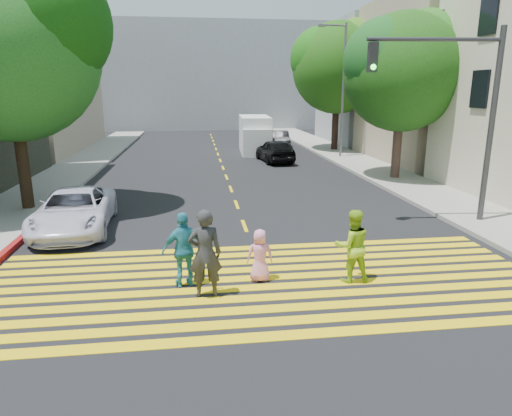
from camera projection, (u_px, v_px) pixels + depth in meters
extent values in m
plane|color=black|center=(274.00, 307.00, 9.70)|extent=(120.00, 120.00, 0.00)
cube|color=gray|center=(89.00, 160.00, 29.72)|extent=(3.00, 40.00, 0.15)
cube|color=gray|center=(380.00, 172.00, 25.15)|extent=(3.00, 60.00, 0.15)
cube|color=maroon|center=(30.00, 232.00, 14.57)|extent=(0.20, 8.00, 0.16)
cube|color=yellow|center=(285.00, 335.00, 8.55)|extent=(13.40, 0.35, 0.01)
cube|color=yellow|center=(280.00, 321.00, 9.07)|extent=(13.40, 0.35, 0.01)
cube|color=yellow|center=(275.00, 309.00, 9.60)|extent=(13.40, 0.35, 0.01)
cube|color=yellow|center=(271.00, 297.00, 10.13)|extent=(13.40, 0.35, 0.01)
cube|color=yellow|center=(267.00, 287.00, 10.66)|extent=(13.40, 0.35, 0.01)
cube|color=yellow|center=(264.00, 278.00, 11.19)|extent=(13.40, 0.35, 0.01)
cube|color=yellow|center=(261.00, 269.00, 11.71)|extent=(13.40, 0.35, 0.01)
cube|color=yellow|center=(258.00, 261.00, 12.24)|extent=(13.40, 0.35, 0.01)
cube|color=yellow|center=(255.00, 254.00, 12.77)|extent=(13.40, 0.35, 0.01)
cube|color=yellow|center=(253.00, 248.00, 13.30)|extent=(13.40, 0.35, 0.01)
cube|color=yellow|center=(244.00, 226.00, 15.46)|extent=(0.12, 1.40, 0.01)
cube|color=yellow|center=(237.00, 204.00, 18.34)|extent=(0.12, 1.40, 0.01)
cube|color=yellow|center=(231.00, 189.00, 21.22)|extent=(0.12, 1.40, 0.01)
cube|color=yellow|center=(226.00, 177.00, 24.10)|extent=(0.12, 1.40, 0.01)
cube|color=yellow|center=(223.00, 168.00, 26.97)|extent=(0.12, 1.40, 0.01)
cube|color=yellow|center=(220.00, 160.00, 29.85)|extent=(0.12, 1.40, 0.01)
cube|color=yellow|center=(218.00, 154.00, 32.73)|extent=(0.12, 1.40, 0.01)
cube|color=yellow|center=(216.00, 149.00, 35.61)|extent=(0.12, 1.40, 0.01)
cube|color=yellow|center=(214.00, 145.00, 38.49)|extent=(0.12, 1.40, 0.01)
cube|color=yellow|center=(213.00, 141.00, 41.37)|extent=(0.12, 1.40, 0.01)
cube|color=yellow|center=(212.00, 137.00, 44.25)|extent=(0.12, 1.40, 0.01)
cube|color=yellow|center=(211.00, 135.00, 47.13)|extent=(0.12, 1.40, 0.01)
cube|color=tan|center=(460.00, 81.00, 28.57)|extent=(10.00, 10.00, 10.00)
cube|color=gray|center=(388.00, 84.00, 39.13)|extent=(10.00, 10.00, 10.00)
cube|color=gray|center=(207.00, 77.00, 54.26)|extent=(30.00, 8.00, 12.00)
cylinder|color=black|center=(24.00, 169.00, 16.96)|extent=(0.55, 0.55, 3.26)
sphere|color=#134617|center=(9.00, 52.00, 15.92)|extent=(7.98, 7.98, 6.27)
sphere|color=black|center=(43.00, 23.00, 15.72)|extent=(5.99, 5.99, 4.70)
cylinder|color=#4C3228|center=(397.00, 151.00, 23.01)|extent=(0.46, 0.46, 3.01)
sphere|color=#093307|center=(403.00, 73.00, 22.06)|extent=(5.87, 5.87, 5.67)
sphere|color=#265811|center=(424.00, 55.00, 22.24)|extent=(4.40, 4.40, 4.25)
sphere|color=#18491B|center=(385.00, 60.00, 21.63)|extent=(4.11, 4.11, 3.97)
cylinder|color=black|center=(335.00, 128.00, 33.96)|extent=(0.60, 0.60, 3.41)
sphere|color=#1A5511|center=(338.00, 68.00, 32.88)|extent=(8.22, 8.22, 6.50)
sphere|color=#2F5E1B|center=(357.00, 54.00, 32.70)|extent=(6.16, 6.16, 4.87)
sphere|color=#0F550A|center=(322.00, 59.00, 32.72)|extent=(5.75, 5.75, 4.55)
imported|color=#2C2C2E|center=(205.00, 254.00, 9.96)|extent=(0.73, 0.48, 2.01)
imported|color=#9ACB21|center=(352.00, 246.00, 10.80)|extent=(0.86, 0.67, 1.78)
imported|color=pink|center=(260.00, 255.00, 10.89)|extent=(0.65, 0.45, 1.28)
imported|color=teal|center=(184.00, 250.00, 10.54)|extent=(1.12, 0.68, 1.78)
imported|color=silver|center=(74.00, 211.00, 14.80)|extent=(2.52, 4.97, 1.35)
imported|color=black|center=(275.00, 150.00, 29.05)|extent=(2.18, 4.46, 1.47)
imported|color=#9A9A9A|center=(257.00, 135.00, 39.63)|extent=(2.01, 4.64, 1.33)
imported|color=black|center=(280.00, 139.00, 36.69)|extent=(1.75, 4.04, 1.29)
cube|color=white|center=(255.00, 134.00, 33.64)|extent=(2.37, 5.33, 2.61)
cube|color=silver|center=(257.00, 143.00, 31.51)|extent=(2.05, 1.36, 1.88)
cylinder|color=#292929|center=(245.00, 150.00, 32.00)|extent=(0.30, 0.74, 0.73)
cylinder|color=black|center=(268.00, 150.00, 32.12)|extent=(0.30, 0.74, 0.73)
cylinder|color=black|center=(242.00, 144.00, 35.63)|extent=(0.30, 0.74, 0.73)
cylinder|color=black|center=(264.00, 144.00, 35.75)|extent=(0.30, 0.74, 0.73)
cylinder|color=#363638|center=(491.00, 130.00, 14.94)|extent=(0.21, 0.21, 6.42)
cylinder|color=#313034|center=(435.00, 39.00, 14.17)|extent=(4.28, 0.53, 0.13)
cube|color=black|center=(373.00, 57.00, 14.23)|extent=(0.30, 0.30, 0.90)
sphere|color=green|center=(373.00, 67.00, 14.16)|extent=(0.19, 0.19, 0.17)
cylinder|color=slate|center=(343.00, 93.00, 29.69)|extent=(0.17, 0.17, 8.59)
cylinder|color=slate|center=(333.00, 25.00, 28.47)|extent=(1.72, 0.29, 0.11)
cube|color=slate|center=(322.00, 26.00, 28.31)|extent=(0.50, 0.26, 0.14)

